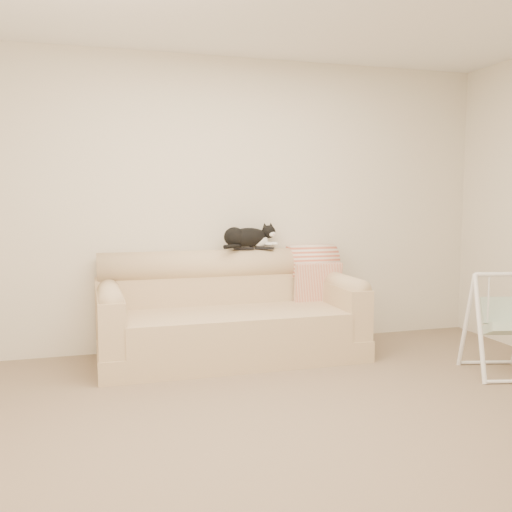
{
  "coord_description": "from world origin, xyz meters",
  "views": [
    {
      "loc": [
        -1.19,
        -3.05,
        1.37
      ],
      "look_at": [
        0.07,
        1.27,
        0.9
      ],
      "focal_mm": 40.0,
      "sensor_mm": 36.0,
      "label": 1
    }
  ],
  "objects_px": {
    "sofa": "(229,316)",
    "remote_b": "(265,248)",
    "tuxedo_cat": "(248,237)",
    "remote_a": "(244,248)",
    "baby_swing": "(501,323)"
  },
  "relations": [
    {
      "from": "sofa",
      "to": "remote_b",
      "type": "xyz_separation_m",
      "value": [
        0.38,
        0.21,
        0.56
      ]
    },
    {
      "from": "sofa",
      "to": "tuxedo_cat",
      "type": "xyz_separation_m",
      "value": [
        0.23,
        0.24,
        0.66
      ]
    },
    {
      "from": "sofa",
      "to": "remote_b",
      "type": "height_order",
      "value": "remote_b"
    },
    {
      "from": "remote_a",
      "to": "remote_b",
      "type": "xyz_separation_m",
      "value": [
        0.19,
        -0.02,
        -0.0
      ]
    },
    {
      "from": "remote_a",
      "to": "remote_b",
      "type": "relative_size",
      "value": 1.05
    },
    {
      "from": "sofa",
      "to": "remote_a",
      "type": "xyz_separation_m",
      "value": [
        0.19,
        0.23,
        0.56
      ]
    },
    {
      "from": "sofa",
      "to": "baby_swing",
      "type": "xyz_separation_m",
      "value": [
        1.9,
        -1.06,
        0.05
      ]
    },
    {
      "from": "remote_b",
      "to": "tuxedo_cat",
      "type": "distance_m",
      "value": 0.18
    },
    {
      "from": "remote_a",
      "to": "tuxedo_cat",
      "type": "bearing_deg",
      "value": 12.54
    },
    {
      "from": "remote_b",
      "to": "baby_swing",
      "type": "height_order",
      "value": "remote_b"
    },
    {
      "from": "remote_b",
      "to": "tuxedo_cat",
      "type": "bearing_deg",
      "value": 168.7
    },
    {
      "from": "remote_a",
      "to": "baby_swing",
      "type": "relative_size",
      "value": 0.23
    },
    {
      "from": "remote_a",
      "to": "sofa",
      "type": "bearing_deg",
      "value": -129.74
    },
    {
      "from": "remote_a",
      "to": "tuxedo_cat",
      "type": "xyz_separation_m",
      "value": [
        0.05,
        0.01,
        0.1
      ]
    },
    {
      "from": "tuxedo_cat",
      "to": "remote_b",
      "type": "bearing_deg",
      "value": -11.3
    }
  ]
}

